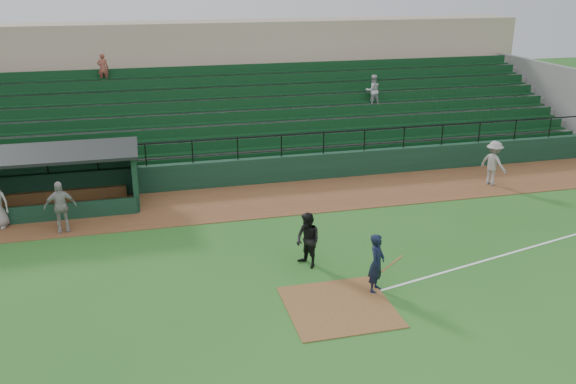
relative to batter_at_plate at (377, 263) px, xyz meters
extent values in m
plane|color=#245D1E|center=(-1.37, 0.37, -0.92)|extent=(90.00, 90.00, 0.00)
cube|color=brown|center=(-1.37, 8.37, -0.91)|extent=(40.00, 4.00, 0.03)
cube|color=brown|center=(-1.37, -0.63, -0.91)|extent=(3.00, 3.00, 0.03)
cube|color=white|center=(6.63, 1.57, -0.92)|extent=(17.49, 4.44, 0.01)
cube|color=#10311F|center=(-1.37, 10.57, -0.32)|extent=(36.00, 0.35, 1.20)
cylinder|color=black|center=(-1.37, 10.57, 1.28)|extent=(36.00, 0.06, 0.06)
cube|color=slate|center=(-1.37, 15.47, 0.88)|extent=(36.00, 9.00, 3.60)
cube|color=#0F3819|center=(-1.37, 14.97, 1.33)|extent=(34.56, 8.00, 4.05)
cube|color=slate|center=(16.63, 15.52, 1.18)|extent=(0.35, 9.50, 4.20)
cube|color=tan|center=(-1.37, 21.97, 2.28)|extent=(38.00, 3.00, 6.40)
cube|color=slate|center=(-1.37, 19.97, 2.78)|extent=(36.00, 2.00, 0.20)
imported|color=#B4B4B4|center=(5.85, 15.27, 2.18)|extent=(0.83, 0.65, 1.70)
imported|color=brown|center=(-8.14, 18.27, 3.45)|extent=(0.57, 0.37, 1.55)
cube|color=#10311F|center=(-11.12, 10.77, 0.23)|extent=(8.50, 0.20, 2.30)
cube|color=#10311F|center=(-6.87, 9.47, 0.23)|extent=(0.20, 2.60, 2.30)
cube|color=black|center=(-11.12, 9.47, 1.44)|extent=(8.90, 3.20, 0.12)
cube|color=olive|center=(-11.12, 10.37, -0.67)|extent=(7.65, 0.40, 0.50)
cube|color=#10311F|center=(-11.12, 8.12, -0.57)|extent=(8.50, 0.12, 0.70)
imported|color=black|center=(0.00, 0.00, 0.00)|extent=(0.77, 0.80, 1.85)
cylinder|color=olive|center=(0.40, -0.20, 0.03)|extent=(0.79, 0.34, 0.35)
imported|color=black|center=(-1.54, 2.07, -0.01)|extent=(1.01, 1.10, 1.83)
imported|color=gray|center=(8.75, 7.78, 0.11)|extent=(1.17, 1.48, 2.01)
imported|color=#A39D98|center=(-9.57, 6.96, 0.07)|extent=(1.19, 0.63, 1.93)
camera|label=1|loc=(-6.44, -14.79, 8.04)|focal=37.25mm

